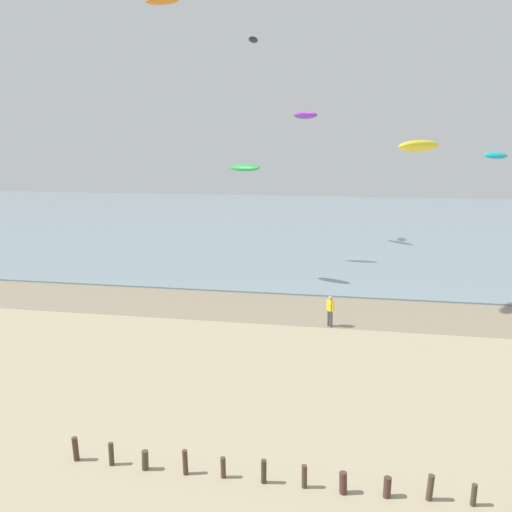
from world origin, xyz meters
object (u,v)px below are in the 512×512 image
Objects in this scene: kite_aloft_6 at (253,40)px; kite_aloft_7 at (419,146)px; kite_aloft_4 at (162,1)px; kite_aloft_5 at (305,115)px; person_nearest_camera at (330,310)px; kite_aloft_2 at (496,155)px; kite_aloft_3 at (245,167)px.

kite_aloft_6 reaches higher than kite_aloft_7.
kite_aloft_5 is at bearing 50.64° from kite_aloft_4.
kite_aloft_2 reaches higher than person_nearest_camera.
kite_aloft_2 is (13.64, 24.99, 7.82)m from person_nearest_camera.
person_nearest_camera is 32.57m from kite_aloft_6.
kite_aloft_2 reaches higher than kite_aloft_3.
kite_aloft_7 is at bearing -156.43° from kite_aloft_6.
kite_aloft_6 is at bearing 109.59° from person_nearest_camera.
kite_aloft_3 reaches higher than person_nearest_camera.
kite_aloft_6 reaches higher than kite_aloft_2.
kite_aloft_2 is at bearing 48.48° from kite_aloft_5.
kite_aloft_4 is at bearing -102.56° from kite_aloft_7.
kite_aloft_3 is 0.97× the size of kite_aloft_7.
kite_aloft_7 is (9.91, -13.91, 1.44)m from kite_aloft_3.
kite_aloft_3 is 16.82m from kite_aloft_5.
kite_aloft_4 is (-13.73, 13.43, 19.37)m from person_nearest_camera.
kite_aloft_4 is 1.11× the size of kite_aloft_6.
kite_aloft_7 is at bearing 27.40° from kite_aloft_2.
kite_aloft_6 is at bearing -141.30° from kite_aloft_5.
kite_aloft_7 reaches higher than person_nearest_camera.
kite_aloft_4 is 0.79× the size of kite_aloft_5.
person_nearest_camera is at bearing -158.96° from kite_aloft_6.
kite_aloft_5 reaches higher than kite_aloft_2.
kite_aloft_3 is (-20.03, -16.58, -0.60)m from kite_aloft_2.
kite_aloft_2 is 1.28× the size of kite_aloft_4.
kite_aloft_4 is at bearing -3.76° from kite_aloft_3.
kite_aloft_5 is (9.93, 11.04, -7.85)m from kite_aloft_4.
person_nearest_camera is at bearing 17.15° from kite_aloft_2.
kite_aloft_6 is 34.60m from kite_aloft_7.
person_nearest_camera is 0.62× the size of kite_aloft_7.
kite_aloft_2 is 25.04m from kite_aloft_6.
kite_aloft_3 is 1.01× the size of kite_aloft_4.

